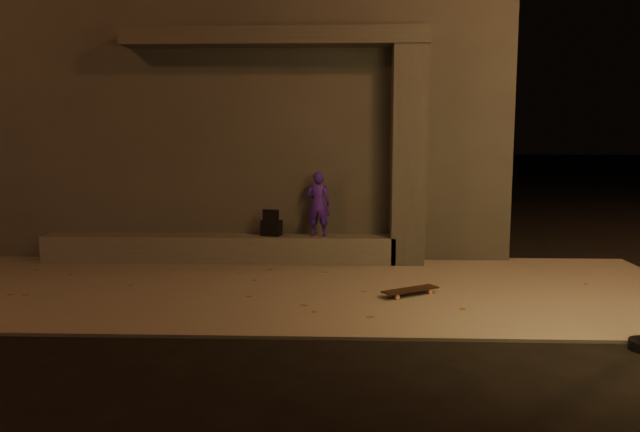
{
  "coord_description": "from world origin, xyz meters",
  "views": [
    {
      "loc": [
        0.63,
        -6.69,
        2.22
      ],
      "look_at": [
        0.3,
        2.0,
        1.06
      ],
      "focal_mm": 35.0,
      "sensor_mm": 36.0,
      "label": 1
    }
  ],
  "objects_px": {
    "column": "(408,156)",
    "backpack": "(272,226)",
    "skateboarder": "(318,204)",
    "skateboard": "(410,290)"
  },
  "relations": [
    {
      "from": "backpack",
      "to": "skateboard",
      "type": "relative_size",
      "value": 0.56
    },
    {
      "from": "backpack",
      "to": "skateboard",
      "type": "height_order",
      "value": "backpack"
    },
    {
      "from": "backpack",
      "to": "skateboard",
      "type": "xyz_separation_m",
      "value": [
        2.13,
        -2.19,
        -0.53
      ]
    },
    {
      "from": "column",
      "to": "backpack",
      "type": "xyz_separation_m",
      "value": [
        -2.29,
        -0.0,
        -1.19
      ]
    },
    {
      "from": "skateboarder",
      "to": "backpack",
      "type": "xyz_separation_m",
      "value": [
        -0.79,
        -0.0,
        -0.39
      ]
    },
    {
      "from": "skateboard",
      "to": "column",
      "type": "bearing_deg",
      "value": 53.74
    },
    {
      "from": "skateboarder",
      "to": "backpack",
      "type": "bearing_deg",
      "value": 3.85
    },
    {
      "from": "backpack",
      "to": "skateboard",
      "type": "distance_m",
      "value": 3.1
    },
    {
      "from": "skateboarder",
      "to": "backpack",
      "type": "distance_m",
      "value": 0.88
    },
    {
      "from": "backpack",
      "to": "column",
      "type": "bearing_deg",
      "value": 16.9
    }
  ]
}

